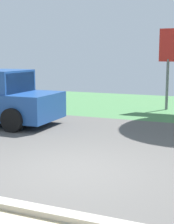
# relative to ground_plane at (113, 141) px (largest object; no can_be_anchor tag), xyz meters

# --- Properties ---
(ground_plane) EXTENTS (40.00, 22.00, 0.20)m
(ground_plane) POSITION_rel_ground_plane_xyz_m (0.00, 0.00, 0.00)
(ground_plane) COLOR #565451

